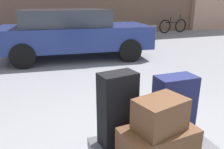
# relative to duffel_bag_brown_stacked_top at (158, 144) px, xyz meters

# --- Properties ---
(duffel_bag_brown_stacked_top) EXTENTS (0.67, 0.41, 0.29)m
(duffel_bag_brown_stacked_top) POSITION_rel_duffel_bag_brown_stacked_top_xyz_m (0.00, 0.00, 0.00)
(duffel_bag_brown_stacked_top) COLOR #51331E
(duffel_bag_brown_stacked_top) RESTS_ON luggage_cart
(suitcase_navy_rear_right) EXTENTS (0.41, 0.23, 0.59)m
(suitcase_navy_rear_right) POSITION_rel_duffel_bag_brown_stacked_top_xyz_m (0.40, 0.36, 0.15)
(suitcase_navy_rear_right) COLOR #191E47
(suitcase_navy_rear_right) RESTS_ON luggage_cart
(suitcase_black_rear_left) EXTENTS (0.36, 0.25, 0.70)m
(suitcase_black_rear_left) POSITION_rel_duffel_bag_brown_stacked_top_xyz_m (-0.23, 0.35, 0.20)
(suitcase_black_rear_left) COLOR black
(suitcase_black_rear_left) RESTS_ON luggage_cart
(duffel_bag_brown_topmost_pile) EXTENTS (0.46, 0.37, 0.27)m
(duffel_bag_brown_topmost_pile) POSITION_rel_duffel_bag_brown_stacked_top_xyz_m (0.00, 0.00, 0.28)
(duffel_bag_brown_topmost_pile) COLOR #51331E
(duffel_bag_brown_topmost_pile) RESTS_ON duffel_bag_brown_stacked_top
(parked_car) EXTENTS (4.47, 2.27, 1.42)m
(parked_car) POSITION_rel_duffel_bag_brown_stacked_top_xyz_m (0.27, 5.24, 0.27)
(parked_car) COLOR navy
(parked_car) RESTS_ON ground_plane
(bicycle_leaning) EXTENTS (1.76, 0.17, 0.96)m
(bicycle_leaning) POSITION_rel_duffel_bag_brown_stacked_top_xyz_m (6.36, 9.03, -0.11)
(bicycle_leaning) COLOR black
(bicycle_leaning) RESTS_ON ground_plane
(bollard_kerb_near) EXTENTS (0.23, 0.23, 0.63)m
(bollard_kerb_near) POSITION_rel_duffel_bag_brown_stacked_top_xyz_m (3.00, 7.55, -0.17)
(bollard_kerb_near) COLOR #72665B
(bollard_kerb_near) RESTS_ON ground_plane
(bollard_kerb_mid) EXTENTS (0.23, 0.23, 0.63)m
(bollard_kerb_mid) POSITION_rel_duffel_bag_brown_stacked_top_xyz_m (4.32, 7.55, -0.17)
(bollard_kerb_mid) COLOR #72665B
(bollard_kerb_mid) RESTS_ON ground_plane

